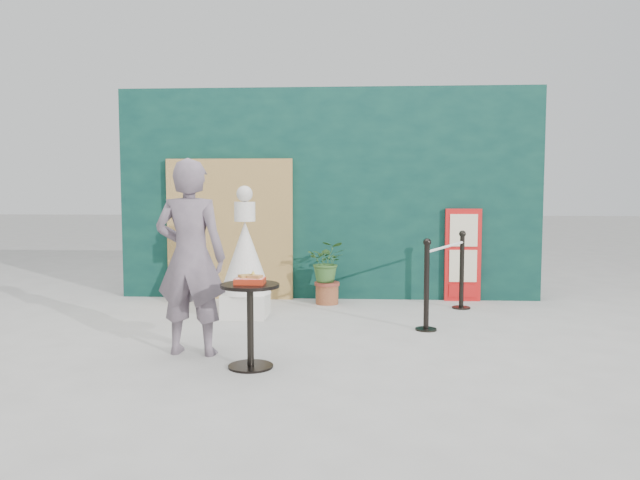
% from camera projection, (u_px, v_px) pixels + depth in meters
% --- Properties ---
extents(ground, '(60.00, 60.00, 0.00)m').
position_uv_depth(ground, '(312.00, 354.00, 5.97)').
color(ground, '#ADAAA5').
rests_on(ground, ground).
extents(back_wall, '(6.00, 0.30, 3.00)m').
position_uv_depth(back_wall, '(328.00, 194.00, 8.97)').
color(back_wall, black).
rests_on(back_wall, ground).
extents(bamboo_fence, '(1.80, 0.08, 2.00)m').
position_uv_depth(bamboo_fence, '(230.00, 229.00, 8.89)').
color(bamboo_fence, tan).
rests_on(bamboo_fence, ground).
extents(woman, '(0.71, 0.49, 1.87)m').
position_uv_depth(woman, '(191.00, 257.00, 5.91)').
color(woman, slate).
rests_on(woman, ground).
extents(menu_board, '(0.50, 0.07, 1.30)m').
position_uv_depth(menu_board, '(463.00, 255.00, 8.73)').
color(menu_board, red).
rests_on(menu_board, ground).
extents(statue, '(0.63, 0.63, 1.62)m').
position_uv_depth(statue, '(245.00, 264.00, 7.66)').
color(statue, silver).
rests_on(statue, ground).
extents(cafe_table, '(0.52, 0.52, 0.75)m').
position_uv_depth(cafe_table, '(250.00, 312.00, 5.50)').
color(cafe_table, black).
rests_on(cafe_table, ground).
extents(food_basket, '(0.26, 0.19, 0.11)m').
position_uv_depth(food_basket, '(250.00, 280.00, 5.47)').
color(food_basket, red).
rests_on(food_basket, cafe_table).
extents(planter, '(0.51, 0.44, 0.87)m').
position_uv_depth(planter, '(327.00, 267.00, 8.52)').
color(planter, '#945730').
rests_on(planter, ground).
extents(stanchion_barrier, '(0.84, 1.54, 1.03)m').
position_uv_depth(stanchion_barrier, '(446.00, 278.00, 7.57)').
color(stanchion_barrier, black).
rests_on(stanchion_barrier, ground).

